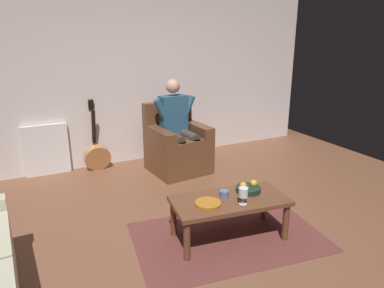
{
  "coord_description": "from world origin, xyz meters",
  "views": [
    {
      "loc": [
        1.58,
        2.38,
        1.87
      ],
      "look_at": [
        -0.13,
        -1.05,
        0.67
      ],
      "focal_mm": 33.39,
      "sensor_mm": 36.0,
      "label": 1
    }
  ],
  "objects_px": {
    "armchair": "(177,147)",
    "coffee_table": "(230,205)",
    "fruit_bowl": "(248,188)",
    "decorative_dish": "(208,203)",
    "person_seated": "(178,124)",
    "guitar": "(97,155)",
    "wine_glass_near": "(243,193)",
    "candle_jar": "(224,194)"
  },
  "relations": [
    {
      "from": "person_seated",
      "to": "guitar",
      "type": "xyz_separation_m",
      "value": [
        1.01,
        -0.55,
        -0.46
      ]
    },
    {
      "from": "person_seated",
      "to": "guitar",
      "type": "bearing_deg",
      "value": -33.82
    },
    {
      "from": "armchair",
      "to": "coffee_table",
      "type": "distance_m",
      "value": 1.83
    },
    {
      "from": "armchair",
      "to": "fruit_bowl",
      "type": "relative_size",
      "value": 4.01
    },
    {
      "from": "person_seated",
      "to": "decorative_dish",
      "type": "height_order",
      "value": "person_seated"
    },
    {
      "from": "candle_jar",
      "to": "armchair",
      "type": "bearing_deg",
      "value": -99.78
    },
    {
      "from": "guitar",
      "to": "wine_glass_near",
      "type": "bearing_deg",
      "value": 107.36
    },
    {
      "from": "person_seated",
      "to": "wine_glass_near",
      "type": "xyz_separation_m",
      "value": [
        0.23,
        1.93,
        -0.17
      ]
    },
    {
      "from": "armchair",
      "to": "coffee_table",
      "type": "xyz_separation_m",
      "value": [
        0.28,
        1.81,
        0.01
      ]
    },
    {
      "from": "fruit_bowl",
      "to": "decorative_dish",
      "type": "bearing_deg",
      "value": 7.91
    },
    {
      "from": "coffee_table",
      "to": "guitar",
      "type": "bearing_deg",
      "value": -72.74
    },
    {
      "from": "wine_glass_near",
      "to": "candle_jar",
      "type": "relative_size",
      "value": 1.83
    },
    {
      "from": "coffee_table",
      "to": "candle_jar",
      "type": "distance_m",
      "value": 0.11
    },
    {
      "from": "armchair",
      "to": "guitar",
      "type": "bearing_deg",
      "value": -32.77
    },
    {
      "from": "person_seated",
      "to": "candle_jar",
      "type": "height_order",
      "value": "person_seated"
    },
    {
      "from": "fruit_bowl",
      "to": "coffee_table",
      "type": "bearing_deg",
      "value": 12.27
    },
    {
      "from": "coffee_table",
      "to": "guitar",
      "type": "relative_size",
      "value": 1.14
    },
    {
      "from": "wine_glass_near",
      "to": "fruit_bowl",
      "type": "relative_size",
      "value": 0.67
    },
    {
      "from": "armchair",
      "to": "person_seated",
      "type": "xyz_separation_m",
      "value": [
        -0.0,
        0.02,
        0.34
      ]
    },
    {
      "from": "armchair",
      "to": "guitar",
      "type": "relative_size",
      "value": 0.96
    },
    {
      "from": "coffee_table",
      "to": "wine_glass_near",
      "type": "bearing_deg",
      "value": 108.95
    },
    {
      "from": "armchair",
      "to": "candle_jar",
      "type": "distance_m",
      "value": 1.78
    },
    {
      "from": "fruit_bowl",
      "to": "armchair",
      "type": "bearing_deg",
      "value": -91.18
    },
    {
      "from": "guitar",
      "to": "wine_glass_near",
      "type": "xyz_separation_m",
      "value": [
        -0.77,
        2.47,
        0.29
      ]
    },
    {
      "from": "person_seated",
      "to": "coffee_table",
      "type": "relative_size",
      "value": 1.13
    },
    {
      "from": "wine_glass_near",
      "to": "coffee_table",
      "type": "bearing_deg",
      "value": -71.05
    },
    {
      "from": "armchair",
      "to": "decorative_dish",
      "type": "height_order",
      "value": "armchair"
    },
    {
      "from": "decorative_dish",
      "to": "person_seated",
      "type": "bearing_deg",
      "value": -106.06
    },
    {
      "from": "person_seated",
      "to": "decorative_dish",
      "type": "xyz_separation_m",
      "value": [
        0.52,
        1.8,
        -0.26
      ]
    },
    {
      "from": "wine_glass_near",
      "to": "fruit_bowl",
      "type": "distance_m",
      "value": 0.28
    },
    {
      "from": "decorative_dish",
      "to": "candle_jar",
      "type": "relative_size",
      "value": 2.71
    },
    {
      "from": "coffee_table",
      "to": "candle_jar",
      "type": "relative_size",
      "value": 13.11
    },
    {
      "from": "guitar",
      "to": "decorative_dish",
      "type": "bearing_deg",
      "value": 101.75
    },
    {
      "from": "person_seated",
      "to": "fruit_bowl",
      "type": "xyz_separation_m",
      "value": [
        0.04,
        1.73,
        -0.24
      ]
    },
    {
      "from": "armchair",
      "to": "coffee_table",
      "type": "height_order",
      "value": "armchair"
    },
    {
      "from": "person_seated",
      "to": "decorative_dish",
      "type": "relative_size",
      "value": 5.46
    },
    {
      "from": "coffee_table",
      "to": "wine_glass_near",
      "type": "relative_size",
      "value": 7.15
    },
    {
      "from": "guitar",
      "to": "candle_jar",
      "type": "xyz_separation_m",
      "value": [
        -0.7,
        2.27,
        0.21
      ]
    },
    {
      "from": "armchair",
      "to": "decorative_dish",
      "type": "bearing_deg",
      "value": 68.86
    },
    {
      "from": "coffee_table",
      "to": "wine_glass_near",
      "type": "height_order",
      "value": "wine_glass_near"
    },
    {
      "from": "guitar",
      "to": "decorative_dish",
      "type": "distance_m",
      "value": 2.4
    },
    {
      "from": "fruit_bowl",
      "to": "decorative_dish",
      "type": "relative_size",
      "value": 1.01
    }
  ]
}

